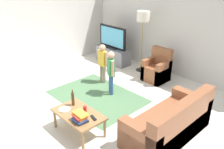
% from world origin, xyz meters
% --- Properties ---
extents(ground, '(7.80, 7.80, 0.00)m').
position_xyz_m(ground, '(0.00, 0.00, 0.00)').
color(ground, beige).
extents(wall_back, '(6.00, 0.12, 2.70)m').
position_xyz_m(wall_back, '(0.00, 3.00, 1.35)').
color(wall_back, silver).
rests_on(wall_back, ground).
extents(wall_left, '(0.12, 6.00, 2.70)m').
position_xyz_m(wall_left, '(-3.00, 0.00, 1.35)').
color(wall_left, silver).
rests_on(wall_left, ground).
extents(area_rug, '(2.20, 1.60, 0.01)m').
position_xyz_m(area_rug, '(-0.35, 0.42, 0.00)').
color(area_rug, '#4C724C').
rests_on(area_rug, ground).
extents(tv_stand, '(1.20, 0.44, 0.50)m').
position_xyz_m(tv_stand, '(-1.74, 2.30, 0.24)').
color(tv_stand, slate).
rests_on(tv_stand, ground).
extents(tv, '(1.10, 0.28, 0.71)m').
position_xyz_m(tv, '(-1.74, 2.28, 0.85)').
color(tv, black).
rests_on(tv, tv_stand).
extents(couch, '(0.80, 1.80, 0.86)m').
position_xyz_m(couch, '(1.76, 0.42, 0.29)').
color(couch, brown).
rests_on(couch, ground).
extents(armchair, '(0.60, 0.60, 0.90)m').
position_xyz_m(armchair, '(0.07, 2.26, 0.30)').
color(armchair, brown).
rests_on(armchair, ground).
extents(floor_lamp, '(0.36, 0.36, 1.78)m').
position_xyz_m(floor_lamp, '(-0.68, 2.45, 1.54)').
color(floor_lamp, '#262626').
rests_on(floor_lamp, ground).
extents(child_near_tv, '(0.36, 0.17, 1.07)m').
position_xyz_m(child_near_tv, '(-0.86, 1.07, 0.64)').
color(child_near_tv, gray).
rests_on(child_near_tv, ground).
extents(child_center, '(0.33, 0.23, 1.10)m').
position_xyz_m(child_center, '(-0.23, 0.78, 0.66)').
color(child_center, '#33598C').
rests_on(child_center, ground).
extents(coffee_table, '(1.00, 0.60, 0.42)m').
position_xyz_m(coffee_table, '(0.47, -0.70, 0.37)').
color(coffee_table, olive).
rests_on(coffee_table, ground).
extents(book_stack, '(0.27, 0.23, 0.16)m').
position_xyz_m(book_stack, '(0.69, -0.82, 0.50)').
color(book_stack, black).
rests_on(book_stack, coffee_table).
extents(bottle, '(0.06, 0.06, 0.33)m').
position_xyz_m(bottle, '(0.17, -0.60, 0.56)').
color(bottle, '#4C3319').
rests_on(bottle, coffee_table).
extents(tv_remote, '(0.18, 0.09, 0.02)m').
position_xyz_m(tv_remote, '(0.79, -0.60, 0.43)').
color(tv_remote, black).
rests_on(tv_remote, coffee_table).
extents(soda_can, '(0.07, 0.07, 0.12)m').
position_xyz_m(soda_can, '(0.52, -0.58, 0.48)').
color(soda_can, red).
rests_on(soda_can, coffee_table).
extents(plate, '(0.22, 0.22, 0.02)m').
position_xyz_m(plate, '(0.19, -0.82, 0.43)').
color(plate, white).
rests_on(plate, coffee_table).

